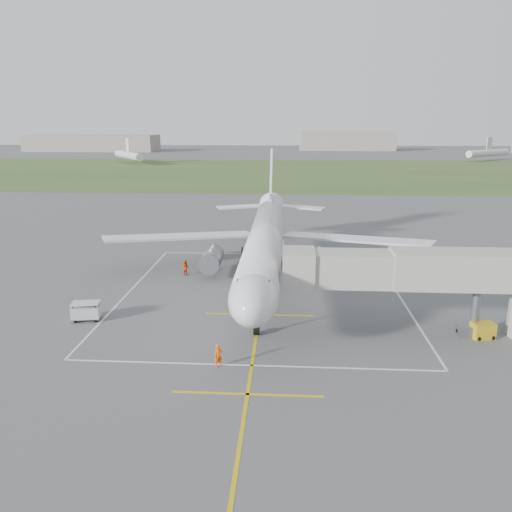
# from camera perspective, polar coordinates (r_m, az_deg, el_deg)

# --- Properties ---
(ground) EXTENTS (700.00, 700.00, 0.00)m
(ground) POSITION_cam_1_polar(r_m,az_deg,el_deg) (55.75, 0.98, -2.93)
(ground) COLOR #4E4E51
(ground) RESTS_ON ground
(grass_strip) EXTENTS (700.00, 120.00, 0.02)m
(grass_strip) POSITION_cam_1_polar(r_m,az_deg,el_deg) (183.81, 2.89, 9.61)
(grass_strip) COLOR #3B5525
(grass_strip) RESTS_ON ground
(apron_markings) EXTENTS (28.20, 60.00, 0.01)m
(apron_markings) POSITION_cam_1_polar(r_m,az_deg,el_deg) (50.24, 0.67, -4.95)
(apron_markings) COLOR gold
(apron_markings) RESTS_ON ground
(airliner) EXTENTS (38.93, 46.75, 13.52)m
(airliner) POSITION_cam_1_polar(r_m,az_deg,el_deg) (55.29, 1.04, 1.65)
(airliner) COLOR silver
(airliner) RESTS_ON ground
(jet_bridge) EXTENTS (23.40, 5.00, 7.20)m
(jet_bridge) POSITION_cam_1_polar(r_m,az_deg,el_deg) (43.49, 21.32, -2.63)
(jet_bridge) COLOR #AEAB9E
(jet_bridge) RESTS_ON ground
(gpu_unit) EXTENTS (1.97, 1.55, 1.33)m
(gpu_unit) POSITION_cam_1_polar(r_m,az_deg,el_deg) (45.35, 24.49, -7.75)
(gpu_unit) COLOR gold
(gpu_unit) RESTS_ON ground
(baggage_cart) EXTENTS (2.60, 1.79, 1.68)m
(baggage_cart) POSITION_cam_1_polar(r_m,az_deg,el_deg) (47.30, -18.83, -5.99)
(baggage_cart) COLOR silver
(baggage_cart) RESTS_ON ground
(ramp_worker_nose) EXTENTS (0.74, 0.67, 1.71)m
(ramp_worker_nose) POSITION_cam_1_polar(r_m,az_deg,el_deg) (36.83, -4.33, -11.29)
(ramp_worker_nose) COLOR #F65C07
(ramp_worker_nose) RESTS_ON ground
(ramp_worker_wing) EXTENTS (1.09, 1.01, 1.80)m
(ramp_worker_wing) POSITION_cam_1_polar(r_m,az_deg,el_deg) (58.46, -8.06, -1.30)
(ramp_worker_wing) COLOR #D63A06
(ramp_worker_wing) RESTS_ON ground
(distant_hangars) EXTENTS (345.00, 49.00, 12.00)m
(distant_hangars) POSITION_cam_1_polar(r_m,az_deg,el_deg) (318.95, 0.28, 12.82)
(distant_hangars) COLOR gray
(distant_hangars) RESTS_ON ground
(distant_aircraft) EXTENTS (186.73, 53.84, 8.85)m
(distant_aircraft) POSITION_cam_1_polar(r_m,az_deg,el_deg) (231.21, 6.78, 11.51)
(distant_aircraft) COLOR silver
(distant_aircraft) RESTS_ON ground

